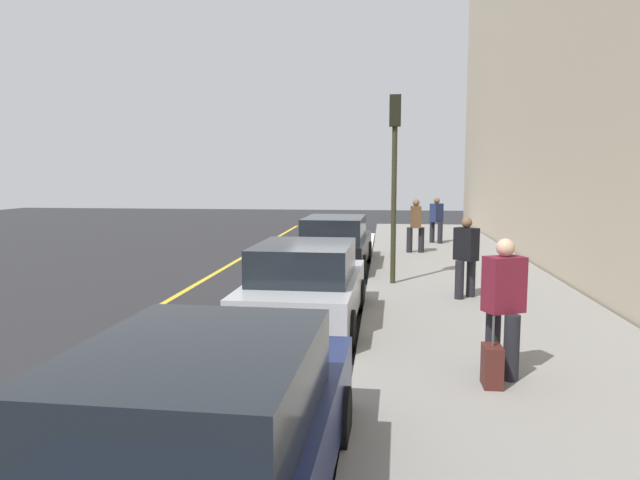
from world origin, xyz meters
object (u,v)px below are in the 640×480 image
pedestrian_brown_coat (416,224)px  rolling_suitcase (492,366)px  parked_car_navy (206,436)px  parked_car_black (335,243)px  parked_car_silver (306,286)px  pedestrian_navy_coat (436,219)px  pedestrian_black_coat (466,255)px  pedestrian_burgundy_coat (503,303)px  traffic_light_pole (394,157)px

pedestrian_brown_coat → rolling_suitcase: bearing=-178.6°
parked_car_navy → parked_car_black: bearing=0.4°
parked_car_silver → pedestrian_navy_coat: pedestrian_navy_coat is taller
parked_car_silver → pedestrian_black_coat: size_ratio=2.50×
parked_car_black → pedestrian_black_coat: pedestrian_black_coat is taller
rolling_suitcase → parked_car_navy: bearing=138.2°
pedestrian_burgundy_coat → pedestrian_black_coat: pedestrian_burgundy_coat is taller
parked_car_navy → parked_car_silver: (5.80, 0.06, -0.00)m
pedestrian_black_coat → traffic_light_pole: traffic_light_pole is taller
pedestrian_burgundy_coat → rolling_suitcase: 0.82m
traffic_light_pole → rolling_suitcase: traffic_light_pole is taller
parked_car_silver → pedestrian_navy_coat: bearing=-15.5°
pedestrian_brown_coat → traffic_light_pole: size_ratio=0.40×
parked_car_silver → pedestrian_burgundy_coat: bearing=-130.9°
parked_car_navy → rolling_suitcase: size_ratio=5.07×
parked_car_silver → parked_car_black: (6.28, 0.03, 0.00)m
parked_car_silver → pedestrian_brown_coat: size_ratio=2.40×
pedestrian_navy_coat → traffic_light_pole: traffic_light_pole is taller
pedestrian_brown_coat → pedestrian_black_coat: size_ratio=1.04×
pedestrian_burgundy_coat → traffic_light_pole: 6.55m
parked_car_navy → pedestrian_brown_coat: 15.05m
pedestrian_burgundy_coat → traffic_light_pole: traffic_light_pole is taller
pedestrian_black_coat → traffic_light_pole: (1.48, 1.46, 2.04)m
pedestrian_navy_coat → pedestrian_black_coat: (-9.63, 0.25, -0.01)m
parked_car_navy → pedestrian_black_coat: (7.95, -2.97, 0.28)m
pedestrian_burgundy_coat → pedestrian_black_coat: bearing=-2.2°
pedestrian_brown_coat → parked_car_navy: bearing=171.2°
pedestrian_brown_coat → rolling_suitcase: (-11.96, -0.29, -0.68)m
pedestrian_navy_coat → pedestrian_brown_coat: 2.86m
parked_car_navy → pedestrian_navy_coat: pedestrian_navy_coat is taller
parked_car_black → pedestrian_black_coat: 5.13m
parked_car_navy → pedestrian_brown_coat: (14.87, -2.31, 0.32)m
parked_car_silver → rolling_suitcase: size_ratio=4.87×
pedestrian_navy_coat → rolling_suitcase: pedestrian_navy_coat is taller
parked_car_black → traffic_light_pole: traffic_light_pole is taller
pedestrian_burgundy_coat → traffic_light_pole: size_ratio=0.40×
parked_car_navy → pedestrian_brown_coat: bearing=-8.8°
parked_car_silver → pedestrian_burgundy_coat: pedestrian_burgundy_coat is taller
parked_car_silver → parked_car_black: same height
pedestrian_navy_coat → parked_car_navy: bearing=169.6°
parked_car_silver → pedestrian_navy_coat: (11.79, -3.27, 0.29)m
parked_car_navy → pedestrian_black_coat: 8.49m
pedestrian_navy_coat → rolling_suitcase: size_ratio=1.97×
parked_car_silver → parked_car_black: 6.28m
parked_car_silver → pedestrian_brown_coat: bearing=-14.6°
traffic_light_pole → rolling_suitcase: (-6.52, -1.09, -2.68)m
pedestrian_navy_coat → pedestrian_brown_coat: pedestrian_brown_coat is taller
pedestrian_brown_coat → pedestrian_burgundy_coat: (-11.54, -0.48, 0.00)m
parked_car_navy → parked_car_black: size_ratio=0.91×
traffic_light_pole → pedestrian_black_coat: bearing=-135.4°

